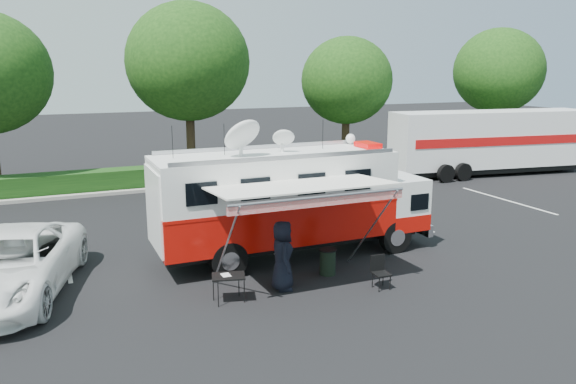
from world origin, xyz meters
The scene contains 11 objects.
ground_plane centered at (0.00, 0.00, 0.00)m, with size 120.00×120.00×0.00m, color black.
back_border centered at (1.14, 12.90, 5.00)m, with size 60.00×6.14×8.87m.
stall_lines centered at (-0.50, 3.00, 0.00)m, with size 24.12×5.50×0.01m.
command_truck centered at (-0.07, 0.00, 1.76)m, with size 8.58×2.36×4.12m.
awning centered at (-0.84, -2.45, 2.65)m, with size 4.68×2.43×2.83m.
white_suv centered at (-7.90, -0.03, 0.00)m, with size 2.73×5.93×1.65m, color white.
person centered at (-1.40, -2.38, 0.00)m, with size 0.90×0.59×1.85m, color black.
folding_table centered at (-2.94, -2.59, 0.64)m, with size 0.93×0.76×0.69m.
folding_chair centered at (0.98, -3.29, 0.52)m, with size 0.44×0.46×0.88m.
trash_bin centered at (0.18, -1.88, 0.37)m, with size 0.49×0.49×0.73m.
semi_trailer centered at (15.21, 8.18, 1.80)m, with size 11.25×3.82×3.40m.
Camera 1 is at (-6.76, -15.13, 5.71)m, focal length 35.00 mm.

